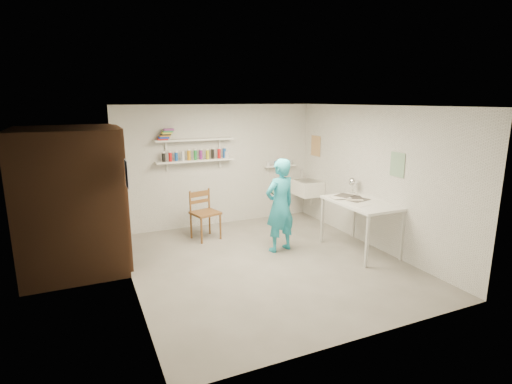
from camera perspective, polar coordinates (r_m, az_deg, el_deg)
name	(u,v)px	position (r m, az deg, el deg)	size (l,w,h in m)	color
floor	(266,263)	(6.34, 1.50, -10.12)	(4.00, 4.50, 0.02)	slate
ceiling	(267,105)	(5.83, 1.64, 12.30)	(4.00, 4.50, 0.02)	silver
wall_back	(218,166)	(8.03, -5.45, 3.78)	(4.00, 0.02, 2.40)	silver
wall_front	(365,232)	(4.13, 15.36, -5.59)	(4.00, 0.02, 2.40)	silver
wall_left	(127,201)	(5.43, -17.91, -1.28)	(0.02, 4.50, 2.40)	silver
wall_right	(374,177)	(7.06, 16.44, 2.02)	(0.02, 4.50, 2.40)	silver
doorway_recess	(121,198)	(6.50, -18.69, -0.87)	(0.02, 0.90, 2.00)	black
corridor_box	(71,200)	(6.47, -24.97, -1.02)	(1.40, 1.50, 2.10)	brown
door_lintel	(117,130)	(6.34, -19.20, 8.40)	(0.06, 1.05, 0.10)	brown
door_jamb_near	(127,206)	(6.02, -18.01, -1.90)	(0.06, 0.10, 2.00)	brown
door_jamb_far	(119,192)	(6.99, -18.94, 0.05)	(0.06, 0.10, 2.00)	brown
shelf_lower	(195,161)	(7.74, -8.67, 4.46)	(1.50, 0.22, 0.03)	white
shelf_upper	(195,140)	(7.69, -8.77, 7.41)	(1.50, 0.22, 0.03)	white
ledge_shelf	(280,166)	(8.49, 3.44, 3.77)	(0.70, 0.14, 0.03)	white
poster_left	(127,174)	(5.41, -18.00, 2.45)	(0.01, 0.28, 0.36)	#334C7F
poster_right_a	(316,146)	(8.43, 8.52, 6.53)	(0.01, 0.34, 0.42)	#995933
poster_right_b	(397,165)	(6.60, 19.54, 3.70)	(0.01, 0.30, 0.38)	#3F724C
belfast_sink	(307,188)	(8.36, 7.32, 0.61)	(0.48, 0.60, 0.30)	white
man	(280,205)	(6.60, 3.45, -1.94)	(0.57, 0.37, 1.57)	#25A0B9
wall_clock	(277,187)	(6.74, 2.97, 0.68)	(0.28, 0.28, 0.04)	#EEECA2
wooden_chair	(205,213)	(7.28, -7.25, -2.99)	(0.46, 0.43, 0.98)	brown
work_table	(360,226)	(6.89, 14.63, -4.78)	(0.77, 1.28, 0.86)	white
desk_lamp	(353,182)	(7.24, 13.71, 1.44)	(0.16, 0.16, 0.16)	white
spray_cans	(195,155)	(7.73, -8.70, 5.20)	(1.34, 0.06, 0.17)	black
book_stack	(166,135)	(7.56, -12.79, 8.00)	(0.30, 0.14, 0.20)	red
ledge_pots	(280,163)	(8.48, 3.44, 4.17)	(0.48, 0.07, 0.09)	silver
papers	(362,201)	(6.77, 14.84, -1.22)	(0.30, 0.22, 0.03)	silver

